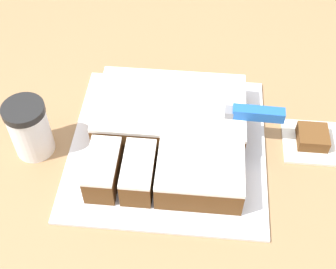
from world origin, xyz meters
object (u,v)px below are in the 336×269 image
at_px(coffee_cup, 30,129).
at_px(brownie, 313,137).
at_px(cake_board, 168,146).
at_px(cake, 170,133).
at_px(knife, 241,113).

distance_m(coffee_cup, brownie, 0.54).
relative_size(cake_board, brownie, 6.59).
height_order(cake, brownie, cake).
distance_m(cake, brownie, 0.28).
relative_size(cake_board, coffee_cup, 3.27).
bearing_deg(coffee_cup, cake_board, 6.25).
distance_m(cake_board, cake, 0.03).
relative_size(cake, brownie, 5.08).
distance_m(cake_board, coffee_cup, 0.26).
bearing_deg(coffee_cup, cake, 7.04).
xyz_separation_m(cake_board, coffee_cup, (-0.26, -0.03, 0.06)).
relative_size(cake_board, cake, 1.30).
height_order(cake_board, cake, cake).
bearing_deg(cake_board, brownie, 7.00).
height_order(knife, coffee_cup, coffee_cup).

